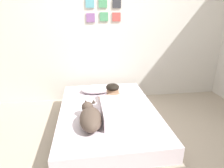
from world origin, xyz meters
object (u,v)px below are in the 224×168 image
Objects in this scene: bed at (108,120)px; pillow at (97,89)px; coffee_cup at (117,93)px; cell_phone at (89,127)px; dog at (90,117)px; person_lying at (116,105)px.

pillow reaches higher than bed.
bed is 0.53m from coffee_cup.
dog is at bearing 65.01° from cell_phone.
dog is 4.60× the size of coffee_cup.
bed is 0.55m from dog.
person_lying reaches higher than dog.
coffee_cup is 1.00m from cell_phone.
dog is at bearing -143.46° from person_lying.
cell_phone is at bearing -118.52° from coffee_cup.
coffee_cup reaches higher than bed.
dog is (-0.35, -0.26, -0.00)m from person_lying.
cell_phone is (-0.48, -0.88, -0.03)m from coffee_cup.
cell_phone reaches higher than bed.
dog is (-0.14, -0.99, 0.05)m from pillow.
coffee_cup is at bearing 80.08° from person_lying.
cell_phone is at bearing -114.99° from dog.
pillow is at bearing 100.70° from bed.
person_lying is 0.50m from cell_phone.
person_lying reaches higher than coffee_cup.
pillow is 1.05m from cell_phone.
pillow is 0.35m from coffee_cup.
pillow is at bearing 106.44° from person_lying.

